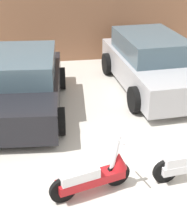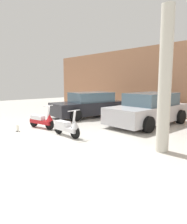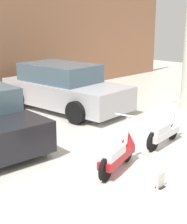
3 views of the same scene
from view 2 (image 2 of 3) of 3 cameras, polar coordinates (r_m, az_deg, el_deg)
ground_plane at (r=8.26m, az=-15.31°, el=-5.51°), size 28.00×28.00×0.00m
wall_back at (r=12.68m, az=15.99°, el=7.93°), size 19.60×0.12×3.83m
scooter_front_left at (r=9.03m, az=-13.24°, el=-2.06°), size 1.34×0.64×0.96m
scooter_front_right at (r=7.59m, az=-6.85°, el=-3.86°), size 1.37×0.49×0.96m
car_rear_left at (r=11.60m, az=-1.27°, el=1.81°), size 2.08×3.92×1.29m
car_rear_center at (r=9.83m, az=14.24°, el=0.63°), size 2.17×4.17×1.38m
placard_near_left_scooter at (r=8.78m, az=-19.17°, el=-4.11°), size 0.20×0.12×0.26m
support_column_side at (r=6.07m, az=18.17°, el=7.73°), size 0.34×0.34×3.83m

